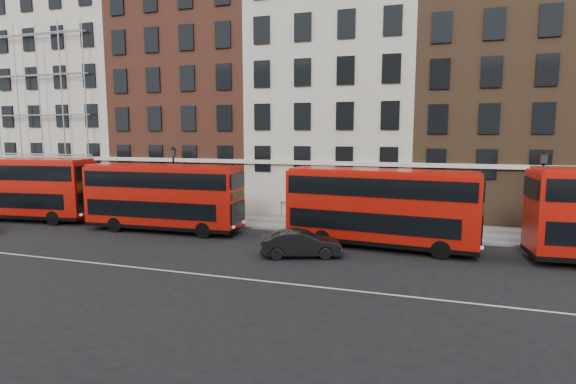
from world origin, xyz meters
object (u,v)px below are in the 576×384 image
(bus_a, at_px, (20,187))
(car_front, at_px, (301,244))
(bus_b, at_px, (163,196))
(bus_c, at_px, (380,206))

(bus_a, distance_m, car_front, 22.62)
(bus_b, xyz_separation_m, bus_c, (13.93, 0.00, 0.02))
(bus_b, distance_m, car_front, 10.88)
(bus_a, height_order, bus_c, bus_a)
(car_front, bearing_deg, bus_a, 62.36)
(bus_a, relative_size, bus_b, 1.06)
(bus_b, relative_size, bus_c, 0.98)
(bus_b, bearing_deg, bus_c, -2.15)
(bus_a, relative_size, bus_c, 1.04)
(bus_c, bearing_deg, bus_a, -174.57)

